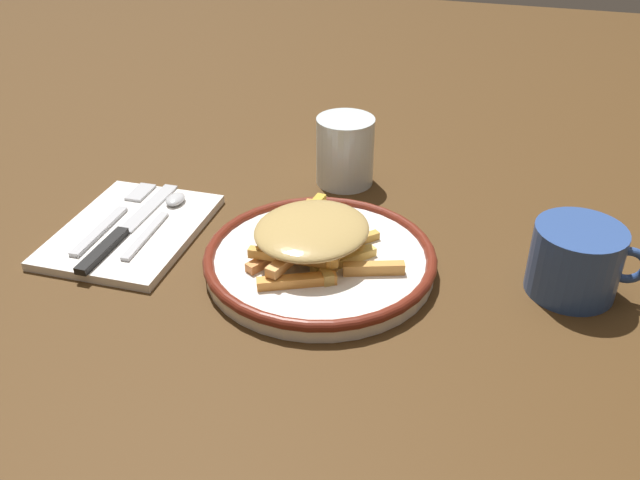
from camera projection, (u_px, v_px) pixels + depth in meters
The scene contains 9 objects.
ground_plane at pixel (320, 269), 0.75m from camera, with size 2.60×2.60×0.00m, color #492F15.
plate at pixel (320, 260), 0.75m from camera, with size 0.25×0.25×0.02m.
fries_heap at pixel (313, 234), 0.74m from camera, with size 0.18×0.18×0.04m.
napkin at pixel (131, 230), 0.81m from camera, with size 0.15×0.20×0.01m, color white.
fork at pixel (115, 217), 0.82m from camera, with size 0.02×0.18×0.01m.
knife at pixel (122, 232), 0.79m from camera, with size 0.02×0.21×0.01m.
spoon at pixel (164, 213), 0.83m from camera, with size 0.02×0.15×0.01m.
water_glass at pixel (345, 151), 0.91m from camera, with size 0.08×0.08×0.09m, color silver.
coffee_mug at pixel (576, 261), 0.70m from camera, with size 0.12×0.09×0.07m.
Camera 1 is at (0.18, -0.59, 0.43)m, focal length 38.44 mm.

